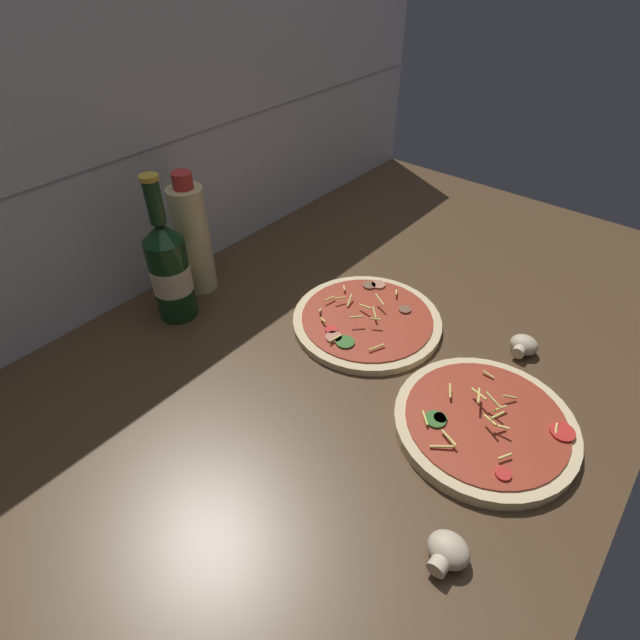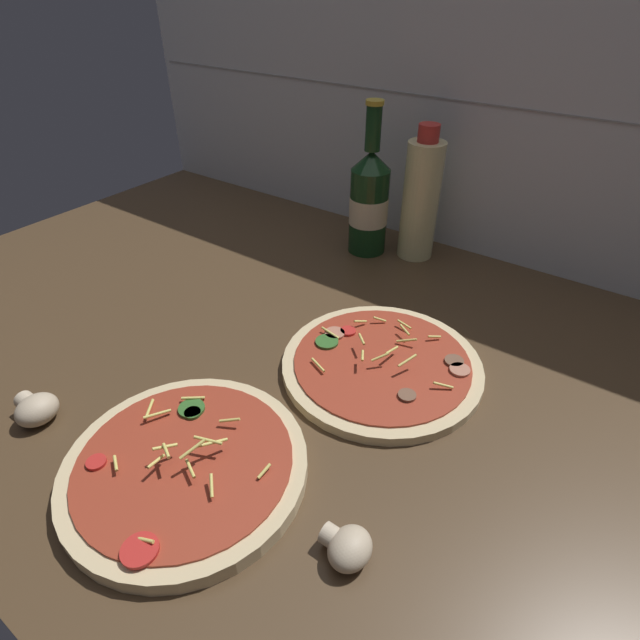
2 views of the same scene
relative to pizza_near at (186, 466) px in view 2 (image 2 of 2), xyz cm
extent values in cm
cube|color=#4C3823|center=(1.63, 24.79, -2.36)|extent=(160.00, 90.00, 2.50)
cube|color=silver|center=(1.63, 70.29, 26.39)|extent=(160.00, 1.00, 60.00)
cube|color=gray|center=(1.63, 69.74, 26.39)|extent=(156.80, 0.16, 0.30)
cylinder|color=beige|center=(0.01, 0.01, -0.14)|extent=(27.30, 27.30, 1.94)
cylinder|color=#9E3823|center=(0.01, 0.01, 0.98)|extent=(24.03, 24.03, 0.30)
cylinder|color=red|center=(-7.48, -5.90, 1.33)|extent=(2.18, 2.18, 0.40)
cylinder|color=#336628|center=(-5.06, 5.79, 1.33)|extent=(3.25, 3.25, 0.40)
cylinder|color=red|center=(4.67, -9.62, 1.33)|extent=(3.59, 3.59, 0.40)
cylinder|color=#336628|center=(-4.38, 5.34, 1.33)|extent=(2.04, 2.04, 0.40)
cylinder|color=#EADB6B|center=(-7.25, 2.45, 1.90)|extent=(1.73, 3.12, 0.66)
cylinder|color=#EADB6B|center=(-9.00, 2.62, 1.59)|extent=(2.27, 2.86, 0.54)
cylinder|color=#EADB6B|center=(-5.15, -4.97, 1.90)|extent=(2.08, 1.40, 0.42)
cylinder|color=#EADB6B|center=(2.19, -0.89, 2.20)|extent=(2.50, 1.40, 0.40)
cylinder|color=#EADB6B|center=(4.42, -8.74, 1.54)|extent=(2.04, 0.90, 0.81)
cylinder|color=#EADB6B|center=(-1.58, -0.91, 3.11)|extent=(1.55, 2.53, 0.97)
cylinder|color=#EADB6B|center=(1.19, 2.42, 3.18)|extent=(3.21, 1.57, 0.58)
cylinder|color=#EADB6B|center=(-1.22, -2.55, 2.60)|extent=(0.70, 2.46, 0.88)
cylinder|color=#EADB6B|center=(2.17, 2.60, 2.99)|extent=(1.74, 3.14, 1.06)
cylinder|color=#EADB6B|center=(8.47, 3.75, 1.60)|extent=(0.41, 2.01, 0.68)
cylinder|color=#EADB6B|center=(1.66, 0.23, 3.81)|extent=(1.21, 3.07, 1.10)
cylinder|color=#EADB6B|center=(-0.60, -1.45, 3.67)|extent=(2.25, 1.34, 0.60)
cylinder|color=#EADB6B|center=(-6.03, 7.01, 1.61)|extent=(2.36, 2.23, 0.61)
cylinder|color=#EADB6B|center=(0.74, 6.59, 2.18)|extent=(2.35, 1.63, 0.88)
cylinder|color=#EADB6B|center=(5.48, -1.04, 2.08)|extent=(1.97, 1.95, 1.15)
cylinder|color=beige|center=(9.07, 28.24, -0.41)|extent=(28.14, 28.14, 1.40)
cylinder|color=#9E3823|center=(9.07, 28.24, 0.45)|extent=(24.76, 24.76, 0.30)
cylinder|color=#336628|center=(0.53, 26.96, 0.80)|extent=(3.38, 3.38, 0.40)
cylinder|color=brown|center=(17.47, 33.69, 0.80)|extent=(2.66, 2.66, 0.40)
cylinder|color=red|center=(2.08, 30.98, 0.80)|extent=(2.35, 2.35, 0.40)
cylinder|color=brown|center=(15.28, 23.78, 0.80)|extent=(2.36, 2.36, 0.40)
cylinder|color=#B7755B|center=(0.30, 29.35, 0.80)|extent=(3.01, 3.01, 0.40)
cylinder|color=#B7755B|center=(18.85, 32.37, 0.80)|extent=(2.81, 2.81, 0.40)
cylinder|color=#EADB6B|center=(-0.03, 28.68, 1.12)|extent=(3.32, 0.61, 0.84)
cylinder|color=#EADB6B|center=(4.29, 35.83, 1.25)|extent=(1.94, 1.42, 1.02)
cylinder|color=#EADB6B|center=(7.48, 25.43, 2.55)|extent=(1.31, 1.91, 0.46)
cylinder|color=#EADB6B|center=(9.08, 34.82, 1.88)|extent=(2.26, 1.47, 0.62)
cylinder|color=#EADB6B|center=(13.03, 36.74, 1.19)|extent=(1.68, 1.61, 0.60)
cylinder|color=#EADB6B|center=(8.13, 36.57, 1.45)|extent=(2.61, 0.86, 0.54)
cylinder|color=#EADB6B|center=(10.24, 33.27, 1.44)|extent=(2.86, 1.36, 1.26)
cylinder|color=#EADB6B|center=(2.25, 33.40, 1.43)|extent=(1.38, 2.13, 1.02)
cylinder|color=#EADB6B|center=(5.58, 28.28, 2.73)|extent=(2.01, 1.88, 0.37)
cylinder|color=#EADB6B|center=(2.71, 21.70, 1.10)|extent=(3.10, 1.60, 0.40)
cylinder|color=#EADB6B|center=(9.40, 26.92, 2.20)|extent=(1.90, 2.16, 1.11)
cylinder|color=#EADB6B|center=(12.89, 28.10, 2.48)|extent=(1.52, 3.02, 0.98)
cylinder|color=#EADB6B|center=(9.89, 29.34, 2.03)|extent=(0.61, 3.04, 0.96)
cylinder|color=#EADB6B|center=(18.41, 27.79, 1.21)|extent=(2.53, 1.59, 0.95)
cylinder|color=#143819|center=(-11.65, 58.43, 7.05)|extent=(7.37, 7.37, 16.32)
cone|color=#143819|center=(-11.65, 58.43, 16.94)|extent=(7.37, 7.37, 3.47)
cylinder|color=#143819|center=(-11.65, 58.43, 22.54)|extent=(2.80, 2.80, 7.72)
cylinder|color=gold|center=(-11.65, 58.43, 26.80)|extent=(3.22, 3.22, 0.80)
cylinder|color=beige|center=(-11.65, 58.43, 7.38)|extent=(7.44, 7.44, 5.22)
cylinder|color=beige|center=(-2.88, 62.27, 9.83)|extent=(6.81, 6.81, 21.88)
cylinder|color=red|center=(-2.88, 62.27, 22.27)|extent=(3.75, 3.75, 2.98)
cylinder|color=beige|center=(18.43, 2.27, 0.58)|extent=(2.17, 2.17, 2.17)
ellipsoid|color=#C6B293|center=(20.37, 2.27, 0.58)|extent=(4.11, 4.83, 3.38)
cylinder|color=beige|center=(-23.18, -5.15, 0.73)|extent=(2.36, 2.36, 2.36)
ellipsoid|color=#C6B293|center=(-21.09, -5.15, 0.73)|extent=(4.45, 5.24, 3.67)
camera|label=1|loc=(-52.98, -11.52, 59.88)|focal=28.00mm
camera|label=2|loc=(33.08, -20.50, 45.83)|focal=28.00mm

